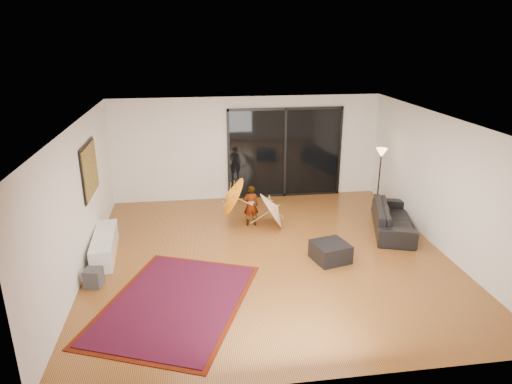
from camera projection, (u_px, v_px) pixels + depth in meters
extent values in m
plane|color=olive|center=(269.00, 256.00, 9.11)|extent=(7.00, 7.00, 0.00)
plane|color=white|center=(271.00, 122.00, 8.22)|extent=(7.00, 7.00, 0.00)
plane|color=silver|center=(247.00, 148.00, 11.94)|extent=(7.00, 0.00, 7.00)
plane|color=silver|center=(321.00, 289.00, 5.40)|extent=(7.00, 0.00, 7.00)
plane|color=silver|center=(79.00, 201.00, 8.20)|extent=(0.00, 7.00, 7.00)
plane|color=silver|center=(442.00, 184.00, 9.14)|extent=(0.00, 7.00, 7.00)
cube|color=black|center=(285.00, 153.00, 12.09)|extent=(3.00, 0.04, 2.40)
cube|color=black|center=(286.00, 109.00, 11.69)|extent=(3.06, 0.06, 0.06)
cube|color=black|center=(284.00, 195.00, 12.46)|extent=(3.06, 0.06, 0.06)
cube|color=black|center=(285.00, 153.00, 12.07)|extent=(0.06, 0.06, 2.40)
cube|color=black|center=(89.00, 170.00, 9.04)|extent=(0.02, 1.28, 1.08)
cube|color=#1D4A25|center=(90.00, 170.00, 9.04)|extent=(0.03, 1.18, 0.98)
cube|color=white|center=(105.00, 245.00, 9.07)|extent=(0.51, 1.63, 0.45)
cube|color=#424244|center=(94.00, 278.00, 7.99)|extent=(0.33, 0.33, 0.32)
cube|color=#501506|center=(175.00, 303.00, 7.52)|extent=(3.09, 3.57, 0.01)
cube|color=#5E0810|center=(175.00, 303.00, 7.52)|extent=(2.89, 3.36, 0.02)
imported|color=black|center=(393.00, 218.00, 10.19)|extent=(1.39, 2.17, 0.59)
cube|color=black|center=(330.00, 252.00, 8.89)|extent=(0.77, 0.77, 0.36)
cylinder|color=black|center=(376.00, 209.00, 11.50)|extent=(0.27, 0.27, 0.03)
cylinder|color=black|center=(379.00, 182.00, 11.26)|extent=(0.03, 0.03, 1.45)
cone|color=#FFD899|center=(382.00, 153.00, 11.02)|extent=(0.27, 0.27, 0.21)
imported|color=#999999|center=(251.00, 206.00, 10.42)|extent=(0.35, 0.24, 0.96)
cone|color=orange|center=(227.00, 197.00, 10.22)|extent=(0.59, 0.93, 0.89)
cylinder|color=#A58D47|center=(227.00, 211.00, 10.33)|extent=(0.45, 0.02, 0.26)
cylinder|color=#A58D47|center=(227.00, 193.00, 10.18)|extent=(0.06, 0.02, 0.04)
cone|color=silver|center=(278.00, 206.00, 10.35)|extent=(0.65, 0.92, 0.88)
cylinder|color=#A58D47|center=(278.00, 221.00, 10.48)|extent=(0.48, 0.02, 0.31)
cylinder|color=#A58D47|center=(278.00, 201.00, 10.32)|extent=(0.06, 0.02, 0.05)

